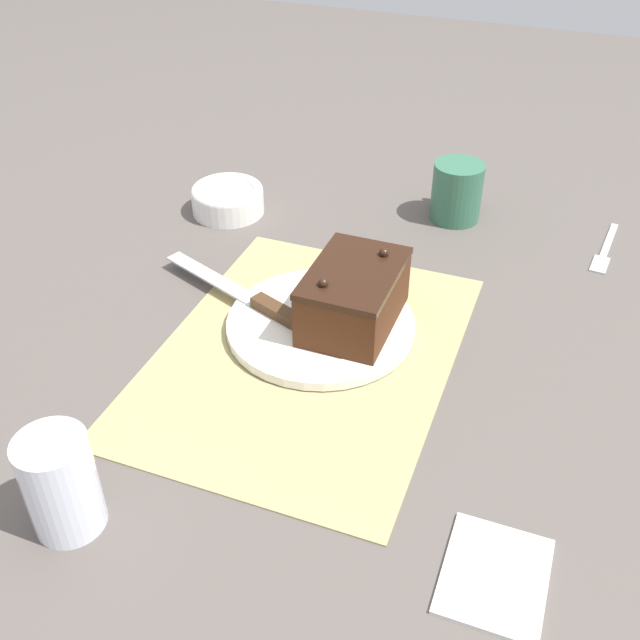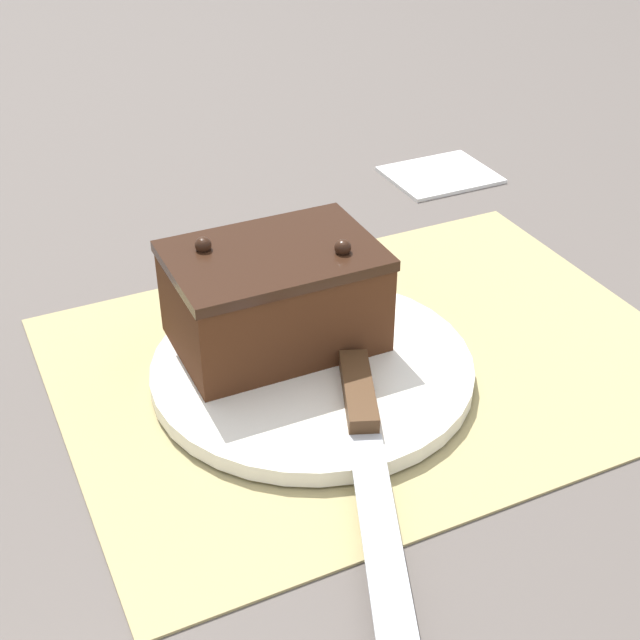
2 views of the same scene
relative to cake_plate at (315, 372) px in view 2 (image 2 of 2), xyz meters
The scene contains 6 objects.
ground_plane 0.05m from the cake_plate, behind, with size 3.00×3.00×0.00m, color #544C47.
placemat_woven 0.05m from the cake_plate, behind, with size 0.46×0.34×0.00m, color tan.
cake_plate is the anchor object (origin of this frame).
chocolate_cake 0.06m from the cake_plate, 73.12° to the right, with size 0.15×0.10×0.09m.
serving_knife 0.09m from the cake_plate, 86.41° to the left, with size 0.11×0.24×0.01m.
folded_napkin 0.39m from the cake_plate, 135.42° to the right, with size 0.11×0.09×0.01m, color white.
Camera 2 is at (0.27, 0.48, 0.40)m, focal length 50.00 mm.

